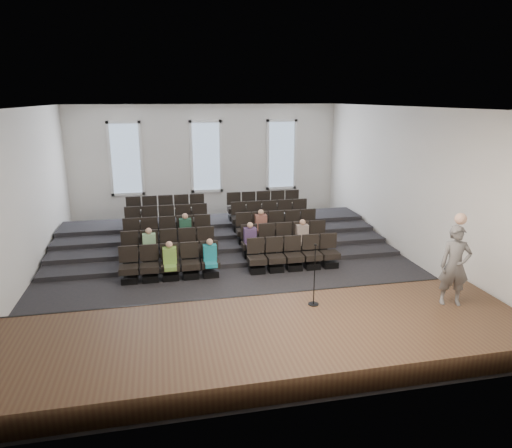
% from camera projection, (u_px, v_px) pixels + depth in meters
% --- Properties ---
extents(ground, '(14.00, 14.00, 0.00)m').
position_uv_depth(ground, '(231.00, 267.00, 14.68)').
color(ground, black).
rests_on(ground, ground).
extents(ceiling, '(12.00, 14.00, 0.02)m').
position_uv_depth(ceiling, '(229.00, 107.00, 13.33)').
color(ceiling, white).
rests_on(ceiling, ground).
extents(wall_back, '(12.00, 0.04, 5.00)m').
position_uv_depth(wall_back, '(206.00, 161.00, 20.62)').
color(wall_back, white).
rests_on(wall_back, ground).
extents(wall_front, '(12.00, 0.04, 5.00)m').
position_uv_depth(wall_front, '(296.00, 276.00, 7.39)').
color(wall_front, white).
rests_on(wall_front, ground).
extents(wall_left, '(0.04, 14.00, 5.00)m').
position_uv_depth(wall_left, '(18.00, 200.00, 12.81)').
color(wall_left, white).
rests_on(wall_left, ground).
extents(wall_right, '(0.04, 14.00, 5.00)m').
position_uv_depth(wall_right, '(408.00, 184.00, 15.21)').
color(wall_right, white).
rests_on(wall_right, ground).
extents(stage, '(11.80, 3.60, 0.50)m').
position_uv_depth(stage, '(268.00, 340.00, 9.81)').
color(stage, '#45301D').
rests_on(stage, ground).
extents(stage_lip, '(11.80, 0.06, 0.52)m').
position_uv_depth(stage_lip, '(251.00, 305.00, 11.47)').
color(stage_lip, black).
rests_on(stage_lip, ground).
extents(risers, '(11.80, 4.80, 0.60)m').
position_uv_depth(risers, '(218.00, 234.00, 17.61)').
color(risers, black).
rests_on(risers, ground).
extents(seating_rows, '(6.80, 4.70, 1.67)m').
position_uv_depth(seating_rows, '(224.00, 234.00, 15.95)').
color(seating_rows, black).
rests_on(seating_rows, ground).
extents(windows, '(8.44, 0.10, 3.24)m').
position_uv_depth(windows, '(206.00, 157.00, 20.50)').
color(windows, white).
rests_on(windows, wall_back).
extents(audience, '(5.45, 2.64, 1.10)m').
position_uv_depth(audience, '(220.00, 239.00, 14.83)').
color(audience, '#75A542').
rests_on(audience, seating_rows).
extents(speaker, '(0.82, 0.66, 1.94)m').
position_uv_depth(speaker, '(455.00, 266.00, 10.71)').
color(speaker, '#5C5A58').
rests_on(speaker, stage).
extents(mic_stand, '(0.26, 0.26, 1.53)m').
position_uv_depth(mic_stand, '(314.00, 287.00, 10.80)').
color(mic_stand, black).
rests_on(mic_stand, stage).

